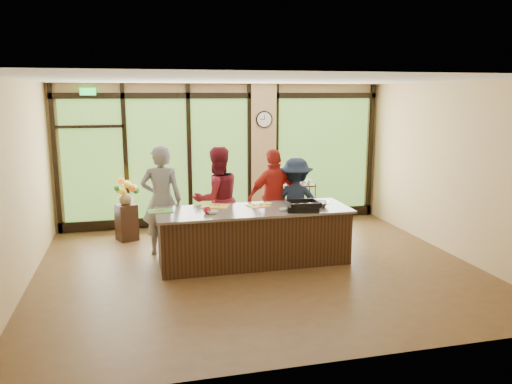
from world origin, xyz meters
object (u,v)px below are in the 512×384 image
cook_left (162,200)px  bar_cart (299,197)px  roasting_pan (303,208)px  flower_stand (127,222)px  cook_right (296,203)px  island_base (254,237)px

cook_left → bar_cart: 3.39m
roasting_pan → cook_left: bearing=167.1°
flower_stand → bar_cart: (3.65, 0.47, 0.22)m
roasting_pan → bar_cart: (0.82, 2.63, -0.39)m
cook_right → roasting_pan: bearing=94.8°
flower_stand → bar_cart: size_ratio=0.74×
cook_right → flower_stand: (-3.04, 1.15, -0.47)m
cook_left → flower_stand: bearing=-51.4°
cook_left → cook_right: size_ratio=1.17×
cook_left → bar_cart: cook_left is taller
cook_right → roasting_pan: 1.04m
cook_left → island_base: bearing=156.8°
cook_left → roasting_pan: size_ratio=3.84×
island_base → bar_cart: 2.81m
island_base → cook_left: bearing=150.0°
island_base → cook_right: (0.96, 0.71, 0.39)m
cook_right → bar_cart: cook_right is taller
island_base → flower_stand: 2.79m
flower_stand → bar_cart: bearing=-14.8°
cook_left → cook_right: (2.41, -0.13, -0.14)m
roasting_pan → cook_right: bearing=92.5°
roasting_pan → bar_cart: roasting_pan is taller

